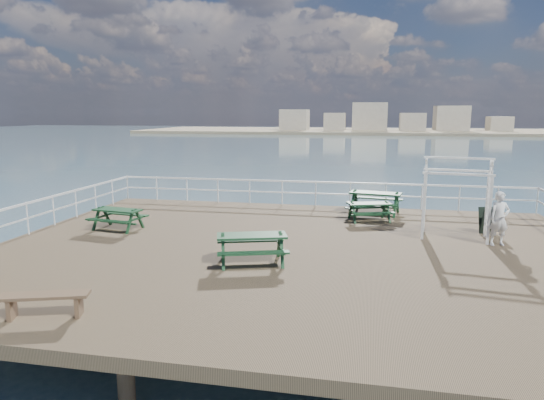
{
  "coord_description": "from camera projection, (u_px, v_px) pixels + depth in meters",
  "views": [
    {
      "loc": [
        2.21,
        -13.81,
        4.02
      ],
      "look_at": [
        -0.95,
        1.96,
        1.1
      ],
      "focal_mm": 32.0,
      "sensor_mm": 36.0,
      "label": 1
    }
  ],
  "objects": [
    {
      "name": "person",
      "position": [
        499.0,
        219.0,
        14.72
      ],
      "size": [
        0.69,
        0.54,
        1.66
      ],
      "primitive_type": "imported",
      "rotation": [
        0.0,
        0.0,
        0.26
      ],
      "color": "white",
      "rests_on": "ground"
    },
    {
      "name": "flat_bench_far",
      "position": [
        45.0,
        300.0,
        9.58
      ],
      "size": [
        1.74,
        0.91,
        0.49
      ],
      "rotation": [
        0.0,
        0.0,
        0.32
      ],
      "color": "brown",
      "rests_on": "ground"
    },
    {
      "name": "picnic_table_d",
      "position": [
        252.0,
        242.0,
        12.99
      ],
      "size": [
        2.22,
        1.98,
        0.9
      ],
      "rotation": [
        0.0,
        0.0,
        0.3
      ],
      "color": "#13361C",
      "rests_on": "ground"
    },
    {
      "name": "sea_backdrop",
      "position": [
        406.0,
        128.0,
        141.46
      ],
      "size": [
        300.0,
        300.0,
        9.2
      ],
      "color": "#3E5B68",
      "rests_on": "ground"
    },
    {
      "name": "ground",
      "position": [
        290.0,
        254.0,
        14.49
      ],
      "size": [
        18.0,
        14.0,
        0.3
      ],
      "primitive_type": "cube",
      "color": "brown",
      "rests_on": "ground"
    },
    {
      "name": "picnic_table_a",
      "position": [
        118.0,
        215.0,
        16.81
      ],
      "size": [
        1.85,
        1.58,
        0.81
      ],
      "rotation": [
        0.0,
        0.0,
        -0.15
      ],
      "color": "#13361C",
      "rests_on": "ground"
    },
    {
      "name": "picnic_table_c",
      "position": [
        375.0,
        198.0,
        19.41
      ],
      "size": [
        2.27,
        1.96,
        0.98
      ],
      "rotation": [
        0.0,
        0.0,
        -0.19
      ],
      "color": "#13361C",
      "rests_on": "ground"
    },
    {
      "name": "railing",
      "position": [
        300.0,
        204.0,
        16.8
      ],
      "size": [
        17.77,
        13.76,
        1.1
      ],
      "color": "white",
      "rests_on": "ground"
    },
    {
      "name": "picnic_table_b",
      "position": [
        369.0,
        208.0,
        18.14
      ],
      "size": [
        1.89,
        1.69,
        0.77
      ],
      "rotation": [
        0.0,
        0.0,
        0.3
      ],
      "color": "#13361C",
      "rests_on": "ground"
    },
    {
      "name": "sandwich_board",
      "position": [
        488.0,
        221.0,
        16.23
      ],
      "size": [
        0.63,
        0.54,
        0.89
      ],
      "rotation": [
        0.0,
        0.0,
        0.28
      ],
      "color": "black",
      "rests_on": "ground"
    },
    {
      "name": "trellis_arbor",
      "position": [
        456.0,
        202.0,
        15.54
      ],
      "size": [
        2.24,
        1.4,
        2.62
      ],
      "rotation": [
        0.0,
        0.0,
        -0.14
      ],
      "color": "white",
      "rests_on": "ground"
    }
  ]
}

